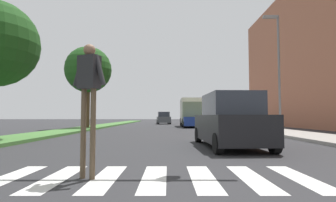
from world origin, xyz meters
name	(u,v)px	position (x,y,z in m)	size (l,w,h in m)	color
ground_plane	(166,127)	(0.00, 30.00, 0.00)	(140.00, 140.00, 0.00)	#2D2D30
crosswalk	(155,178)	(0.00, 6.24, 0.00)	(5.85, 2.20, 0.01)	silver
median_strip	(97,127)	(-6.98, 28.00, 0.07)	(2.44, 64.00, 0.15)	#477A38
tree_far	(89,70)	(-6.88, 24.63, 5.28)	(4.10, 4.10, 7.20)	#4C3823
sidewalk_right	(244,127)	(7.86, 28.00, 0.07)	(3.00, 64.00, 0.15)	#9E9991
street_lamp_right	(278,62)	(7.27, 17.97, 4.59)	(1.02, 0.24, 7.50)	slate
pedestrian_performer	(89,88)	(-1.22, 6.17, 1.66)	(0.72, 0.38, 2.49)	brown
suv_crossing	(230,122)	(2.54, 11.07, 0.93)	(2.15, 4.68, 1.97)	black
sedan_midblock	(192,119)	(2.59, 27.82, 0.81)	(1.79, 4.21, 1.77)	navy
sedan_distant	(164,118)	(-0.39, 39.46, 0.81)	(2.19, 4.15, 1.75)	#474C51
truck_box_delivery	(192,112)	(2.86, 30.12, 1.63)	(2.40, 6.20, 3.10)	gray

